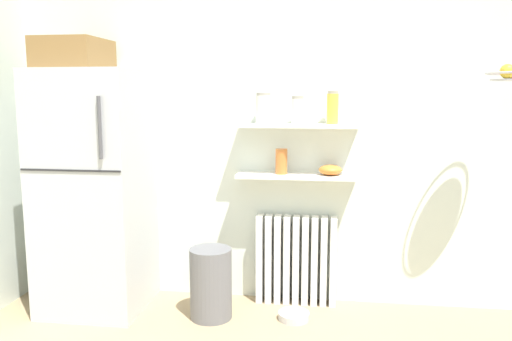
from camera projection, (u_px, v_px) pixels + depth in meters
back_wall at (309, 129)px, 3.75m from camera, size 7.04×0.10×2.60m
refrigerator at (94, 185)px, 3.64m from camera, size 0.71×0.70×1.94m
radiator at (296, 260)px, 3.78m from camera, size 0.59×0.12×0.67m
wall_shelf_lower at (297, 176)px, 3.65m from camera, size 0.87×0.22×0.02m
wall_shelf_upper at (298, 126)px, 3.60m from camera, size 0.87×0.22×0.02m
storage_jar_0 at (264, 108)px, 3.61m from camera, size 0.11×0.11×0.22m
storage_jar_1 at (298, 110)px, 3.58m from camera, size 0.09×0.09×0.20m
storage_jar_2 at (333, 108)px, 3.54m from camera, size 0.08×0.08×0.23m
vase at (281, 162)px, 3.65m from camera, size 0.09×0.09×0.18m
shelf_bowl at (330, 170)px, 3.61m from camera, size 0.17×0.17×0.07m
trash_bin at (211, 283)px, 3.53m from camera, size 0.29×0.29×0.50m
pet_food_bowl at (294, 316)px, 3.53m from camera, size 0.22×0.22×0.05m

